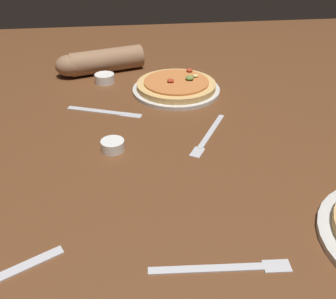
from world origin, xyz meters
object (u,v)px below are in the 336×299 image
Objects in this scene: fork_left at (208,135)px; fork_spare at (224,267)px; ramekin_butter at (113,145)px; diner_arm at (97,62)px; pizza_plate_far at (176,87)px; ramekin_sauce at (105,78)px; knife_right at (105,111)px.

fork_left and fork_spare have the same top height.
ramekin_butter is at bearing 114.89° from fork_spare.
fork_spare is (-0.07, -0.41, -0.00)m from fork_left.
ramekin_butter is 0.52m from diner_arm.
pizza_plate_far is 0.32m from diner_arm.
fork_left is 0.89× the size of fork_spare.
diner_arm is at bearing 121.32° from fork_left.
fork_left is (0.27, -0.39, -0.01)m from ramekin_sauce.
pizza_plate_far is 0.29m from fork_left.
pizza_plate_far reaches higher than ramekin_butter.
ramekin_butter is at bearing -171.59° from fork_left.
ramekin_butter is 0.42m from fork_spare.
pizza_plate_far is 0.25m from knife_right.
diner_arm is (-0.25, 0.20, 0.02)m from pizza_plate_far.
fork_spare is 0.92m from diner_arm.
pizza_plate_far is 1.28× the size of knife_right.
ramekin_sauce is at bearing 124.64° from fork_left.
pizza_plate_far reaches higher than ramekin_sauce.
knife_right is 0.93× the size of fork_spare.
knife_right is at bearing -85.00° from diner_arm.
ramekin_butter is 0.18× the size of diner_arm.
pizza_plate_far is 0.38m from ramekin_butter.
diner_arm is at bearing 104.87° from ramekin_sauce.
diner_arm reaches higher than pizza_plate_far.
knife_right is (-0.02, 0.20, -0.01)m from ramekin_butter.
diner_arm reaches higher than knife_right.
knife_right is at bearing 108.90° from fork_spare.
ramekin_sauce is 0.21× the size of diner_arm.
pizza_plate_far is at bearing 87.99° from fork_spare.
fork_left is at bearing -58.68° from diner_arm.
ramekin_butter is (-0.20, -0.32, -0.00)m from pizza_plate_far.
ramekin_butter reaches higher than fork_left.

